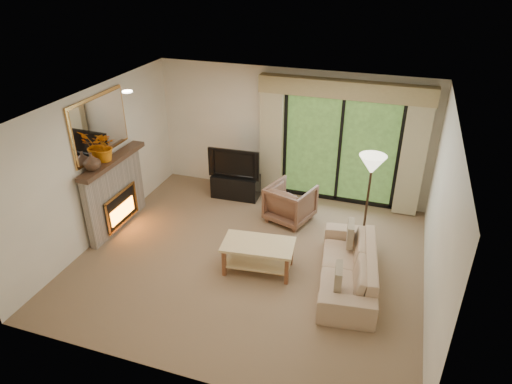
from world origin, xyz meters
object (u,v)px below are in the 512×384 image
(armchair, at_px, (290,203))
(coffee_table, at_px, (258,257))
(media_console, at_px, (236,186))
(sofa, at_px, (348,266))

(armchair, relative_size, coffee_table, 0.71)
(media_console, bearing_deg, armchair, -25.12)
(media_console, relative_size, armchair, 1.21)
(armchair, height_order, sofa, armchair)
(sofa, bearing_deg, media_console, -135.78)
(armchair, distance_m, sofa, 2.00)
(sofa, bearing_deg, coffee_table, -91.76)
(media_console, height_order, armchair, armchair)
(media_console, height_order, coffee_table, coffee_table)
(armchair, bearing_deg, sofa, 147.93)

